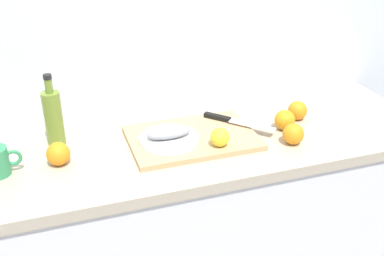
% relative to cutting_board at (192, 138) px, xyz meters
% --- Properties ---
extents(back_wall, '(3.20, 0.05, 2.50)m').
position_rel_cutting_board_xyz_m(back_wall, '(-0.07, 0.33, 0.34)').
color(back_wall, silver).
rests_on(back_wall, ground_plane).
extents(kitchen_counter, '(2.00, 0.60, 0.90)m').
position_rel_cutting_board_xyz_m(kitchen_counter, '(-0.07, 0.01, -0.46)').
color(kitchen_counter, white).
rests_on(kitchen_counter, ground_plane).
extents(cutting_board, '(0.46, 0.32, 0.02)m').
position_rel_cutting_board_xyz_m(cutting_board, '(0.00, 0.00, 0.00)').
color(cutting_board, tan).
rests_on(cutting_board, kitchen_counter).
extents(white_plate, '(0.21, 0.21, 0.01)m').
position_rel_cutting_board_xyz_m(white_plate, '(-0.09, -0.01, 0.02)').
color(white_plate, white).
rests_on(white_plate, cutting_board).
extents(fish_fillet, '(0.16, 0.07, 0.04)m').
position_rel_cutting_board_xyz_m(fish_fillet, '(-0.09, -0.01, 0.04)').
color(fish_fillet, gray).
rests_on(fish_fillet, white_plate).
extents(chef_knife, '(0.22, 0.23, 0.02)m').
position_rel_cutting_board_xyz_m(chef_knife, '(0.17, 0.06, 0.02)').
color(chef_knife, silver).
rests_on(chef_knife, cutting_board).
extents(lemon_0, '(0.07, 0.07, 0.07)m').
position_rel_cutting_board_xyz_m(lemon_0, '(0.07, -0.10, 0.04)').
color(lemon_0, yellow).
rests_on(lemon_0, cutting_board).
extents(olive_oil_bottle, '(0.06, 0.06, 0.26)m').
position_rel_cutting_board_xyz_m(olive_oil_bottle, '(-0.47, 0.13, 0.10)').
color(olive_oil_bottle, olive).
rests_on(olive_oil_bottle, kitchen_counter).
extents(orange_0, '(0.08, 0.08, 0.08)m').
position_rel_cutting_board_xyz_m(orange_0, '(0.46, 0.04, 0.03)').
color(orange_0, orange).
rests_on(orange_0, kitchen_counter).
extents(orange_1, '(0.08, 0.08, 0.08)m').
position_rel_cutting_board_xyz_m(orange_1, '(-0.47, -0.02, 0.03)').
color(orange_1, orange).
rests_on(orange_1, kitchen_counter).
extents(orange_2, '(0.08, 0.08, 0.08)m').
position_rel_cutting_board_xyz_m(orange_2, '(0.36, -0.03, 0.03)').
color(orange_2, orange).
rests_on(orange_2, kitchen_counter).
extents(orange_3, '(0.08, 0.08, 0.08)m').
position_rel_cutting_board_xyz_m(orange_3, '(0.34, -0.14, 0.03)').
color(orange_3, orange).
rests_on(orange_3, kitchen_counter).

